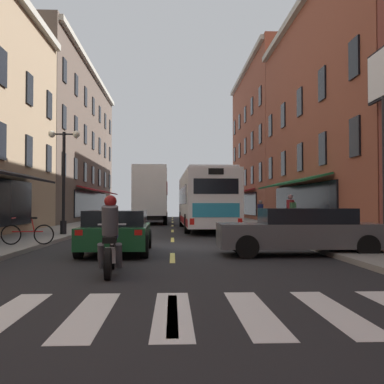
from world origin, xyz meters
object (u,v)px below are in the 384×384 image
(bicycle_near, at_px, (28,234))
(pedestrian_near, at_px, (291,212))
(transit_bus, at_px, (205,200))
(sedan_mid, at_px, (301,231))
(sedan_far, at_px, (156,212))
(pedestrian_mid, at_px, (260,213))
(box_truck, at_px, (151,195))
(motorcycle_rider, at_px, (110,241))
(street_lamp_twin, at_px, (64,176))
(sedan_near, at_px, (117,231))

(bicycle_near, distance_m, pedestrian_near, 12.10)
(transit_bus, height_order, sedan_mid, transit_bus)
(sedan_far, bearing_deg, pedestrian_mid, -69.46)
(transit_bus, height_order, pedestrian_near, transit_bus)
(box_truck, height_order, sedan_far, box_truck)
(box_truck, relative_size, pedestrian_near, 4.27)
(sedan_mid, distance_m, pedestrian_mid, 14.45)
(motorcycle_rider, height_order, street_lamp_twin, street_lamp_twin)
(pedestrian_near, bearing_deg, sedan_mid, -117.95)
(box_truck, height_order, motorcycle_rider, box_truck)
(street_lamp_twin, bearing_deg, sedan_far, 82.47)
(sedan_near, relative_size, sedan_mid, 0.90)
(pedestrian_mid, bearing_deg, pedestrian_near, -124.85)
(pedestrian_mid, bearing_deg, sedan_far, 72.75)
(sedan_mid, xyz_separation_m, pedestrian_near, (1.88, 8.43, 0.41))
(transit_bus, relative_size, sedan_far, 2.50)
(street_lamp_twin, bearing_deg, pedestrian_near, 3.49)
(sedan_near, xyz_separation_m, bicycle_near, (-3.11, 1.46, -0.16))
(sedan_mid, height_order, pedestrian_near, pedestrian_near)
(box_truck, distance_m, sedan_near, 21.25)
(transit_bus, distance_m, sedan_far, 19.56)
(sedan_far, distance_m, street_lamp_twin, 25.30)
(sedan_mid, xyz_separation_m, sedan_far, (-5.33, 32.79, 0.01))
(box_truck, xyz_separation_m, street_lamp_twin, (-3.28, -14.20, 0.57))
(transit_bus, bearing_deg, motorcycle_rider, -100.48)
(transit_bus, height_order, street_lamp_twin, street_lamp_twin)
(pedestrian_near, distance_m, street_lamp_twin, 10.66)
(street_lamp_twin, bearing_deg, bicycle_near, -88.68)
(box_truck, relative_size, motorcycle_rider, 3.73)
(sedan_near, distance_m, pedestrian_near, 10.56)
(sedan_mid, bearing_deg, motorcycle_rider, -145.05)
(sedan_mid, height_order, bicycle_near, sedan_mid)
(pedestrian_near, bearing_deg, sedan_near, -149.02)
(transit_bus, bearing_deg, sedan_far, 100.23)
(sedan_far, bearing_deg, sedan_mid, -80.77)
(motorcycle_rider, height_order, bicycle_near, motorcycle_rider)
(pedestrian_near, bearing_deg, box_truck, 102.71)
(sedan_near, bearing_deg, sedan_far, 89.87)
(sedan_near, height_order, motorcycle_rider, motorcycle_rider)
(transit_bus, xyz_separation_m, sedan_mid, (1.86, -13.57, -1.05))
(sedan_mid, relative_size, sedan_far, 0.99)
(bicycle_near, xyz_separation_m, street_lamp_twin, (-0.13, 5.53, 2.25))
(sedan_mid, xyz_separation_m, bicycle_near, (-8.51, 2.26, -0.20))
(sedan_near, bearing_deg, pedestrian_mid, 62.78)
(transit_bus, relative_size, sedan_near, 2.79)
(box_truck, distance_m, motorcycle_rider, 25.55)
(pedestrian_near, distance_m, pedestrian_mid, 5.94)
(sedan_near, relative_size, bicycle_near, 2.50)
(transit_bus, distance_m, sedan_mid, 13.74)
(sedan_mid, bearing_deg, sedan_near, 171.57)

